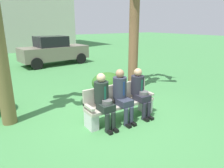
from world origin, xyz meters
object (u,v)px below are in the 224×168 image
object	(u,v)px
shrub_near_bench	(107,82)
park_bench	(120,103)
seated_man_left	(104,98)
seated_man_middle	(122,93)
parked_car_far	(54,51)
seated_man_right	(140,90)

from	to	relation	value
shrub_near_bench	park_bench	bearing A→B (deg)	-114.52
seated_man_left	shrub_near_bench	bearing A→B (deg)	55.47
seated_man_middle	shrub_near_bench	xyz separation A→B (m)	(0.95, 2.14, -0.39)
seated_man_middle	park_bench	bearing A→B (deg)	77.97
seated_man_left	shrub_near_bench	size ratio (longest dim) A/B	1.15
park_bench	seated_man_middle	world-z (taller)	seated_man_middle
park_bench	parked_car_far	distance (m)	8.19
seated_man_middle	parked_car_far	distance (m)	8.30
seated_man_right	parked_car_far	distance (m)	8.26
seated_man_middle	shrub_near_bench	world-z (taller)	seated_man_middle
park_bench	seated_man_left	size ratio (longest dim) A/B	1.48
seated_man_left	seated_man_right	distance (m)	1.12
park_bench	shrub_near_bench	world-z (taller)	park_bench
seated_man_middle	parked_car_far	size ratio (longest dim) A/B	0.33
seated_man_left	shrub_near_bench	distance (m)	2.64
seated_man_middle	shrub_near_bench	distance (m)	2.37
seated_man_middle	parked_car_far	bearing A→B (deg)	82.49
shrub_near_bench	seated_man_middle	bearing A→B (deg)	-113.85
seated_man_middle	seated_man_right	xyz separation A→B (m)	(0.58, -0.01, -0.03)
seated_man_left	parked_car_far	world-z (taller)	parked_car_far
parked_car_far	park_bench	bearing A→B (deg)	-97.44
shrub_near_bench	seated_man_right	bearing A→B (deg)	-99.59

